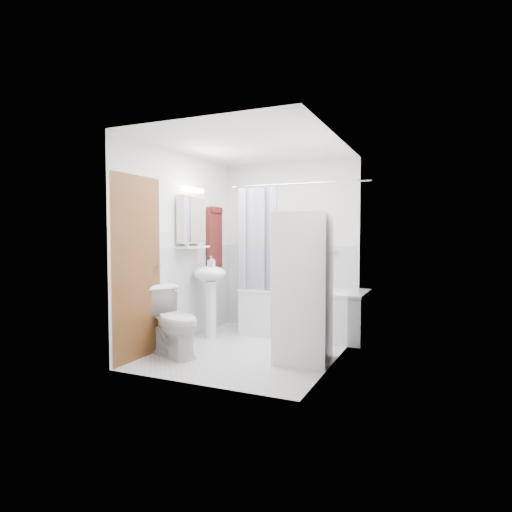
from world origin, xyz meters
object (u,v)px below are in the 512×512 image
at_px(bathtub, 305,310).
at_px(toilet, 173,322).
at_px(washer_dryer, 303,287).
at_px(sink, 210,285).

bearing_deg(bathtub, toilet, -125.14).
bearing_deg(bathtub, washer_dryer, -73.58).
relative_size(washer_dryer, toilet, 2.05).
relative_size(bathtub, sink, 1.58).
height_order(sink, toilet, sink).
xyz_separation_m(sink, toilet, (0.03, -0.88, -0.32)).
xyz_separation_m(sink, washer_dryer, (1.43, -0.49, 0.10)).
distance_m(sink, toilet, 0.94).
relative_size(bathtub, washer_dryer, 1.03).
relative_size(bathtub, toilet, 2.11).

